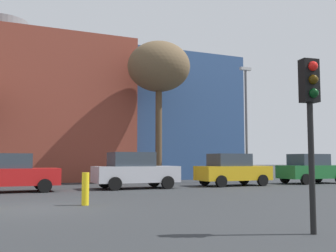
{
  "coord_description": "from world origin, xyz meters",
  "views": [
    {
      "loc": [
        -1.2,
        -13.19,
        1.48
      ],
      "look_at": [
        6.79,
        5.14,
        3.18
      ],
      "focal_mm": 43.36,
      "sensor_mm": 36.0,
      "label": 1
    }
  ],
  "objects_px": {
    "traffic_light_near_right": "(310,104)",
    "bollard_yellow_0": "(85,189)",
    "parked_car_3": "(135,171)",
    "street_lamp": "(246,117)",
    "parked_car_5": "(311,169)",
    "parked_car_2": "(12,173)",
    "parked_car_4": "(232,170)",
    "bare_tree_1": "(159,68)"
  },
  "relations": [
    {
      "from": "parked_car_3",
      "to": "street_lamp",
      "type": "xyz_separation_m",
      "value": [
        8.75,
        2.45,
        3.48
      ]
    },
    {
      "from": "parked_car_2",
      "to": "traffic_light_near_right",
      "type": "relative_size",
      "value": 1.16
    },
    {
      "from": "parked_car_2",
      "to": "bare_tree_1",
      "type": "xyz_separation_m",
      "value": [
        9.24,
        4.48,
        6.78
      ]
    },
    {
      "from": "parked_car_3",
      "to": "parked_car_5",
      "type": "relative_size",
      "value": 1.01
    },
    {
      "from": "parked_car_4",
      "to": "bollard_yellow_0",
      "type": "bearing_deg",
      "value": -145.72
    },
    {
      "from": "traffic_light_near_right",
      "to": "bollard_yellow_0",
      "type": "distance_m",
      "value": 8.01
    },
    {
      "from": "bollard_yellow_0",
      "to": "street_lamp",
      "type": "relative_size",
      "value": 0.14
    },
    {
      "from": "parked_car_5",
      "to": "traffic_light_near_right",
      "type": "distance_m",
      "value": 19.1
    },
    {
      "from": "parked_car_3",
      "to": "traffic_light_near_right",
      "type": "height_order",
      "value": "traffic_light_near_right"
    },
    {
      "from": "parked_car_5",
      "to": "traffic_light_near_right",
      "type": "xyz_separation_m",
      "value": [
        -12.94,
        -13.95,
        1.69
      ]
    },
    {
      "from": "parked_car_4",
      "to": "parked_car_5",
      "type": "bearing_deg",
      "value": -0.0
    },
    {
      "from": "parked_car_5",
      "to": "bare_tree_1",
      "type": "relative_size",
      "value": 0.46
    },
    {
      "from": "parked_car_3",
      "to": "parked_car_5",
      "type": "height_order",
      "value": "parked_car_3"
    },
    {
      "from": "parked_car_5",
      "to": "parked_car_2",
      "type": "bearing_deg",
      "value": -180.0
    },
    {
      "from": "parked_car_4",
      "to": "street_lamp",
      "type": "relative_size",
      "value": 0.55
    },
    {
      "from": "parked_car_3",
      "to": "parked_car_4",
      "type": "height_order",
      "value": "parked_car_3"
    },
    {
      "from": "parked_car_3",
      "to": "street_lamp",
      "type": "relative_size",
      "value": 0.56
    },
    {
      "from": "bare_tree_1",
      "to": "bollard_yellow_0",
      "type": "bearing_deg",
      "value": -122.59
    },
    {
      "from": "parked_car_3",
      "to": "bollard_yellow_0",
      "type": "relative_size",
      "value": 4.08
    },
    {
      "from": "parked_car_4",
      "to": "bollard_yellow_0",
      "type": "height_order",
      "value": "parked_car_4"
    },
    {
      "from": "traffic_light_near_right",
      "to": "street_lamp",
      "type": "relative_size",
      "value": 0.46
    },
    {
      "from": "parked_car_2",
      "to": "traffic_light_near_right",
      "type": "distance_m",
      "value": 14.95
    },
    {
      "from": "parked_car_2",
      "to": "parked_car_3",
      "type": "distance_m",
      "value": 6.04
    },
    {
      "from": "parked_car_4",
      "to": "traffic_light_near_right",
      "type": "bearing_deg",
      "value": -116.6
    },
    {
      "from": "bare_tree_1",
      "to": "parked_car_3",
      "type": "bearing_deg",
      "value": -125.54
    },
    {
      "from": "parked_car_5",
      "to": "bollard_yellow_0",
      "type": "height_order",
      "value": "parked_car_5"
    },
    {
      "from": "parked_car_3",
      "to": "parked_car_5",
      "type": "bearing_deg",
      "value": 0.0
    },
    {
      "from": "traffic_light_near_right",
      "to": "parked_car_4",
      "type": "bearing_deg",
      "value": 160.28
    },
    {
      "from": "parked_car_3",
      "to": "bare_tree_1",
      "type": "relative_size",
      "value": 0.46
    },
    {
      "from": "parked_car_2",
      "to": "bare_tree_1",
      "type": "bearing_deg",
      "value": 25.84
    },
    {
      "from": "traffic_light_near_right",
      "to": "bollard_yellow_0",
      "type": "bearing_deg",
      "value": -149.62
    },
    {
      "from": "parked_car_3",
      "to": "parked_car_2",
      "type": "bearing_deg",
      "value": 180.0
    },
    {
      "from": "parked_car_2",
      "to": "bare_tree_1",
      "type": "distance_m",
      "value": 12.3
    },
    {
      "from": "street_lamp",
      "to": "parked_car_2",
      "type": "bearing_deg",
      "value": -170.6
    },
    {
      "from": "street_lamp",
      "to": "parked_car_3",
      "type": "bearing_deg",
      "value": -164.35
    },
    {
      "from": "bare_tree_1",
      "to": "street_lamp",
      "type": "height_order",
      "value": "bare_tree_1"
    },
    {
      "from": "parked_car_2",
      "to": "parked_car_4",
      "type": "xyz_separation_m",
      "value": [
        12.06,
        0.0,
        0.03
      ]
    },
    {
      "from": "parked_car_2",
      "to": "parked_car_3",
      "type": "xyz_separation_m",
      "value": [
        6.04,
        0.0,
        0.05
      ]
    },
    {
      "from": "traffic_light_near_right",
      "to": "bare_tree_1",
      "type": "xyz_separation_m",
      "value": [
        4.17,
        18.43,
        5.04
      ]
    },
    {
      "from": "parked_car_3",
      "to": "parked_car_4",
      "type": "distance_m",
      "value": 6.02
    },
    {
      "from": "parked_car_4",
      "to": "parked_car_5",
      "type": "xyz_separation_m",
      "value": [
        5.95,
        -0.0,
        0.01
      ]
    },
    {
      "from": "parked_car_4",
      "to": "bare_tree_1",
      "type": "distance_m",
      "value": 8.57
    }
  ]
}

